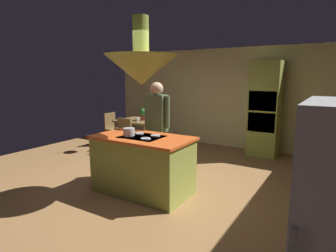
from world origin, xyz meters
name	(u,v)px	position (x,y,z in m)	size (l,w,h in m)	color
ground	(150,188)	(0.00, 0.00, 0.00)	(8.16, 8.16, 0.00)	#9E7042
wall_back	(226,98)	(0.00, 3.45, 1.27)	(6.80, 0.10, 2.55)	beige
kitchen_island	(143,164)	(0.00, -0.20, 0.46)	(1.57, 0.88, 0.93)	#939E42
oven_tower	(265,109)	(1.10, 3.04, 1.09)	(0.66, 0.62, 2.19)	#939E42
dining_table	(139,124)	(-1.70, 1.90, 0.65)	(1.01, 0.85, 0.76)	brown
person_at_island	(157,123)	(-0.20, 0.51, 1.01)	(0.53, 0.23, 1.74)	tan
range_hood	(141,68)	(0.00, -0.20, 1.97)	(1.10, 1.10, 1.00)	#939E42
pendant_light_over_table	(138,75)	(-1.70, 1.90, 1.86)	(0.32, 0.32, 0.82)	beige
chair_facing_island	(122,134)	(-1.70, 1.25, 0.50)	(0.40, 0.40, 0.87)	brown
chair_by_back_wall	(154,126)	(-1.70, 2.55, 0.50)	(0.40, 0.40, 0.87)	brown
chair_at_corner	(113,127)	(-2.59, 1.90, 0.50)	(0.40, 0.40, 0.87)	brown
potted_plant_on_table	(143,114)	(-1.56, 1.92, 0.93)	(0.20, 0.20, 0.30)	#99382D
cup_on_table	(138,120)	(-1.57, 1.69, 0.81)	(0.07, 0.07, 0.09)	white
cooking_pot_on_cooktop	(129,132)	(-0.16, -0.33, 0.99)	(0.18, 0.18, 0.12)	#B2B2B7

